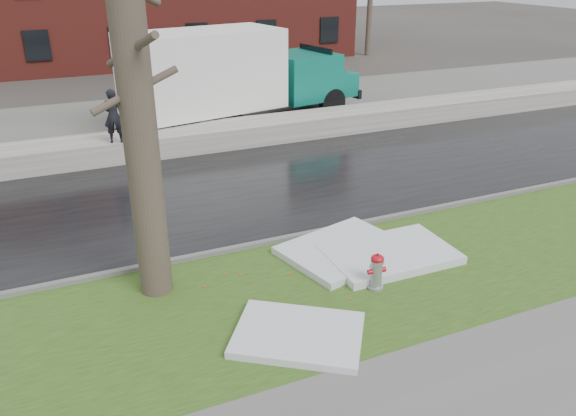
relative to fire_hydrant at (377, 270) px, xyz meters
name	(u,v)px	position (x,y,z in m)	size (l,w,h in m)	color
ground	(304,261)	(-0.81, 1.65, -0.46)	(120.00, 120.00, 0.00)	#47423D
verge	(330,288)	(-0.81, 0.40, -0.44)	(60.00, 4.50, 0.04)	#274617
sidewalk	(448,414)	(-0.81, -3.35, -0.44)	(60.00, 3.00, 0.05)	slate
road	(238,190)	(-0.81, 6.15, -0.45)	(60.00, 7.00, 0.03)	black
parking_lot	(171,118)	(-0.81, 14.65, -0.45)	(60.00, 9.00, 0.03)	slate
curb	(286,239)	(-0.81, 2.65, -0.39)	(60.00, 0.15, 0.14)	slate
snowbank	(198,138)	(-0.81, 10.35, -0.09)	(60.00, 1.60, 0.75)	beige
bg_tree_center	(3,13)	(-6.81, 27.65, 2.87)	(1.40, 1.62, 6.50)	brown
bg_tree_right	(370,3)	(15.19, 25.65, 2.87)	(1.40, 1.62, 6.50)	brown
fire_hydrant	(377,270)	(0.00, 0.00, 0.00)	(0.39, 0.34, 0.80)	#9C9FA3
tree	(136,95)	(-4.04, 1.73, 3.50)	(1.61, 1.89, 7.80)	brown
box_truck	(231,76)	(1.21, 12.63, 1.51)	(11.32, 4.32, 3.74)	black
worker	(113,116)	(-3.62, 9.75, 1.14)	(0.62, 0.41, 1.71)	black
snow_patch_near	(344,250)	(0.14, 1.55, -0.34)	(2.60, 2.00, 0.16)	silver
snow_patch_far	(298,335)	(-2.10, -0.85, -0.35)	(2.20, 1.60, 0.14)	silver
snow_patch_side	(389,254)	(0.95, 0.95, -0.33)	(2.80, 1.80, 0.18)	silver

